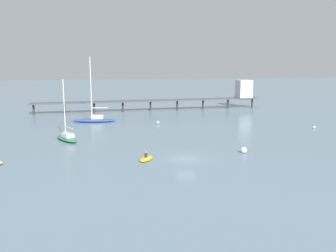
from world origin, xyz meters
TOP-DOWN VIEW (x-y plane):
  - ground_plane at (0.00, 0.00)m, footprint 400.00×400.00m
  - pier at (13.57, 47.94)m, footprint 59.11×8.25m
  - sailboat_green at (-17.15, 13.79)m, footprint 4.84×6.46m
  - sailboat_blue at (-13.47, 31.56)m, footprint 9.29×3.37m
  - dinghy_yellow at (-5.37, 0.25)m, footprint 2.63×3.41m
  - mooring_buoy_near at (28.53, 17.40)m, footprint 0.52×0.52m
  - mooring_buoy_outer at (8.67, 1.69)m, footprint 0.89×0.89m
  - mooring_buoy_far at (-0.50, 27.07)m, footprint 0.63×0.63m

SIDE VIEW (x-z plane):
  - ground_plane at x=0.00m, z-range 0.00..0.00m
  - dinghy_yellow at x=-5.37m, z-range -0.37..0.77m
  - mooring_buoy_near at x=28.53m, z-range 0.00..0.52m
  - mooring_buoy_far at x=-0.50m, z-range 0.00..0.63m
  - mooring_buoy_outer at x=8.67m, z-range 0.00..0.89m
  - sailboat_green at x=-17.15m, z-range -4.35..5.63m
  - sailboat_blue at x=-13.47m, z-range -6.13..7.56m
  - pier at x=13.57m, z-range 0.12..7.72m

